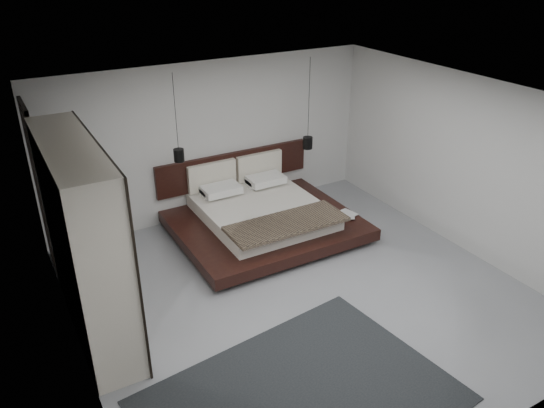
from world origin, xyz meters
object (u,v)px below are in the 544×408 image
pendant_right (308,142)px  rug (301,400)px  bed (262,215)px  wardrobe (85,242)px  lattice_screen (41,191)px  pendant_left (179,155)px

pendant_right → rug: (-2.69, -4.09, -1.26)m
bed → rug: bed is taller
bed → pendant_right: pendant_right is taller
rug → wardrobe: bearing=123.9°
lattice_screen → rug: 4.74m
pendant_right → wardrobe: pendant_right is taller
pendant_right → rug: size_ratio=0.50×
bed → pendant_left: pendant_left is taller
pendant_left → lattice_screen: bearing=178.4°
bed → lattice_screen: bearing=170.6°
lattice_screen → pendant_right: pendant_right is taller
bed → wardrobe: wardrobe is taller
lattice_screen → rug: bearing=-65.7°
pendant_right → wardrobe: 4.63m
bed → pendant_left: 1.78m
wardrobe → pendant_left: bearing=42.0°
pendant_left → wardrobe: (-1.85, -1.67, -0.22)m
lattice_screen → wardrobe: bearing=-81.7°
pendant_left → pendant_right: (2.46, -0.00, -0.22)m
bed → rug: size_ratio=0.91×
lattice_screen → pendant_right: (4.57, -0.06, -0.03)m
wardrobe → rug: 3.18m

